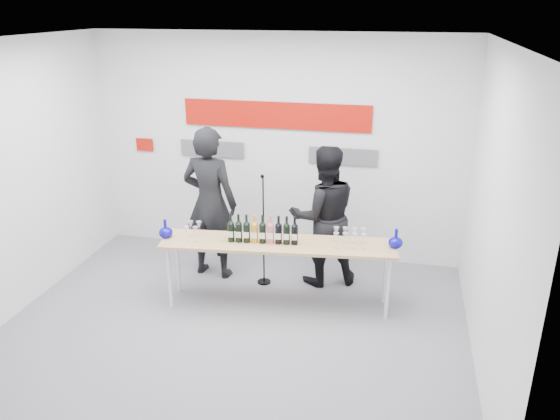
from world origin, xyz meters
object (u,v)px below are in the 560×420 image
at_px(presenter_left, 210,203).
at_px(mic_stand, 264,251).
at_px(presenter_right, 324,216).
at_px(tasting_table, 278,247).

distance_m(presenter_left, mic_stand, 0.90).
bearing_deg(mic_stand, presenter_right, 2.36).
height_order(tasting_table, mic_stand, mic_stand).
bearing_deg(presenter_left, presenter_right, -168.49).
distance_m(tasting_table, presenter_left, 1.19).
distance_m(presenter_right, mic_stand, 0.86).
height_order(presenter_right, mic_stand, presenter_right).
relative_size(presenter_right, mic_stand, 1.23).
distance_m(tasting_table, mic_stand, 0.63).
xyz_separation_m(presenter_left, presenter_right, (1.42, 0.12, -0.09)).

